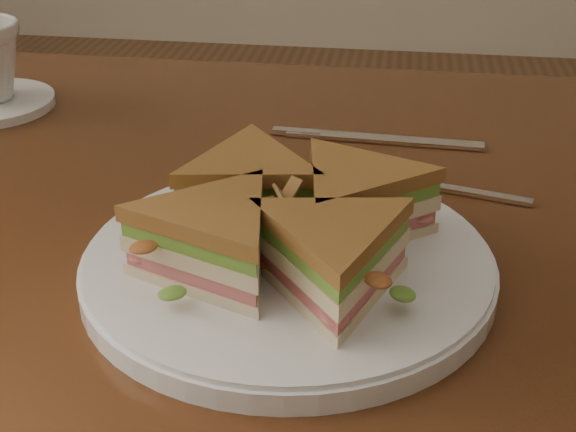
{
  "coord_description": "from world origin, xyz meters",
  "views": [
    {
      "loc": [
        0.06,
        -0.59,
        1.07
      ],
      "look_at": [
        -0.01,
        -0.1,
        0.8
      ],
      "focal_mm": 50.0,
      "sensor_mm": 36.0,
      "label": 1
    }
  ],
  "objects": [
    {
      "name": "table",
      "position": [
        0.0,
        0.0,
        0.65
      ],
      "size": [
        1.2,
        0.8,
        0.75
      ],
      "color": "#351A0C",
      "rests_on": "ground"
    },
    {
      "name": "plate",
      "position": [
        -0.01,
        -0.1,
        0.76
      ],
      "size": [
        0.3,
        0.3,
        0.02
      ],
      "primitive_type": "cylinder",
      "color": "white",
      "rests_on": "table"
    },
    {
      "name": "sandwich_wedges",
      "position": [
        -0.01,
        -0.1,
        0.8
      ],
      "size": [
        0.27,
        0.27,
        0.06
      ],
      "color": "beige",
      "rests_on": "plate"
    },
    {
      "name": "crisps_mound",
      "position": [
        -0.01,
        -0.1,
        0.79
      ],
      "size": [
        0.09,
        0.09,
        0.05
      ],
      "primitive_type": null,
      "color": "#D65D1B",
      "rests_on": "plate"
    },
    {
      "name": "spoon",
      "position": [
        0.04,
        0.07,
        0.75
      ],
      "size": [
        0.18,
        0.06,
        0.01
      ],
      "rotation": [
        0.0,
        0.0,
        -0.24
      ],
      "color": "silver",
      "rests_on": "table"
    },
    {
      "name": "knife",
      "position": [
        0.03,
        0.16,
        0.75
      ],
      "size": [
        0.22,
        0.03,
        0.0
      ],
      "rotation": [
        0.0,
        0.0,
        -0.05
      ],
      "color": "silver",
      "rests_on": "table"
    }
  ]
}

